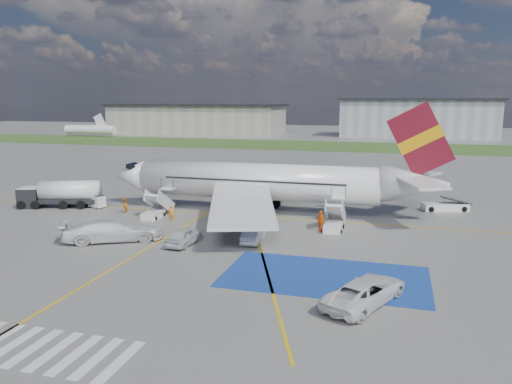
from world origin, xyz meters
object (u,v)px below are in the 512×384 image
at_px(airliner, 270,182).
at_px(gpu_cart, 97,202).
at_px(car_silver_a, 184,236).
at_px(van_white_b, 113,227).
at_px(car_silver_b, 253,235).
at_px(fuel_tanker, 61,196).
at_px(belt_loader, 445,207).
at_px(van_white_a, 366,287).

relative_size(airliner, gpu_cart, 17.64).
bearing_deg(car_silver_a, van_white_b, 8.67).
xyz_separation_m(car_silver_a, car_silver_b, (5.37, 2.35, -0.08)).
bearing_deg(van_white_b, car_silver_b, -104.40).
xyz_separation_m(fuel_tanker, car_silver_a, (19.58, -9.98, -0.54)).
relative_size(gpu_cart, car_silver_a, 0.48).
xyz_separation_m(airliner, belt_loader, (18.28, 6.48, -3.00)).
bearing_deg(car_silver_a, gpu_cart, -31.71).
distance_m(fuel_tanker, car_silver_a, 21.98).
relative_size(airliner, van_white_a, 6.76).
height_order(belt_loader, van_white_a, van_white_a).
bearing_deg(fuel_tanker, airliner, -8.88).
bearing_deg(car_silver_b, belt_loader, -137.76).
xyz_separation_m(gpu_cart, van_white_a, (30.97, -19.17, 0.34)).
bearing_deg(van_white_a, airliner, -38.13).
height_order(car_silver_a, van_white_b, van_white_b).
distance_m(gpu_cart, van_white_a, 36.42).
xyz_separation_m(gpu_cart, car_silver_a, (15.46, -10.81, 0.06)).
relative_size(car_silver_a, car_silver_b, 1.08).
bearing_deg(car_silver_b, van_white_a, 129.39).
relative_size(belt_loader, car_silver_b, 1.35).
bearing_deg(car_silver_b, fuel_tanker, -21.04).
bearing_deg(belt_loader, airliner, -178.37).
relative_size(car_silver_a, van_white_a, 0.80).
bearing_deg(belt_loader, van_white_a, -121.37).
height_order(fuel_tanker, gpu_cart, fuel_tanker).
bearing_deg(fuel_tanker, belt_loader, -4.03).
bearing_deg(van_white_a, car_silver_b, -22.29).
relative_size(fuel_tanker, gpu_cart, 4.41).
bearing_deg(van_white_a, fuel_tanker, -3.31).
height_order(gpu_cart, car_silver_b, gpu_cart).
distance_m(airliner, van_white_a, 24.87).
height_order(airliner, belt_loader, airliner).
xyz_separation_m(airliner, van_white_a, (11.47, -21.94, -2.37)).
bearing_deg(van_white_b, gpu_cart, 10.00).
distance_m(gpu_cart, belt_loader, 38.90).
bearing_deg(airliner, car_silver_a, -106.54).
bearing_deg(airliner, belt_loader, 19.53).
bearing_deg(fuel_tanker, gpu_cart, -6.08).
height_order(airliner, car_silver_a, airliner).
distance_m(car_silver_b, van_white_a, 14.74).
bearing_deg(van_white_a, gpu_cart, -7.48).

